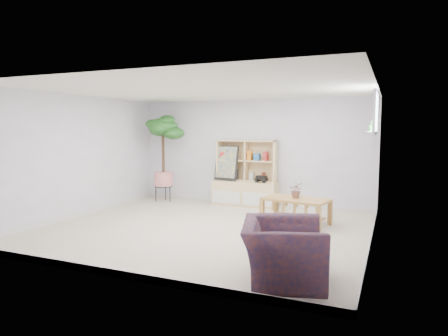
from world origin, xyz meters
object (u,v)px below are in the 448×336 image
at_px(coffee_table, 296,211).
at_px(armchair, 283,247).
at_px(storage_unit, 245,173).
at_px(floor_tree, 163,158).

relative_size(coffee_table, armchair, 1.11).
bearing_deg(armchair, storage_unit, 9.48).
relative_size(floor_tree, armchair, 1.97).
distance_m(floor_tree, armchair, 5.47).
height_order(storage_unit, armchair, storage_unit).
bearing_deg(storage_unit, armchair, -64.38).
distance_m(coffee_table, armchair, 2.78).
height_order(floor_tree, armchair, floor_tree).
xyz_separation_m(storage_unit, armchair, (1.93, -4.03, -0.35)).
bearing_deg(armchair, coffee_table, -6.33).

